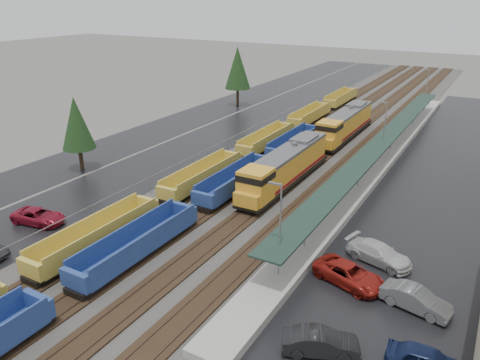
# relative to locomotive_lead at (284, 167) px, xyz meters

# --- Properties ---
(ballast_strip) EXTENTS (20.00, 160.00, 0.08)m
(ballast_strip) POSITION_rel_locomotive_lead_xyz_m (-2.00, 22.85, -2.28)
(ballast_strip) COLOR #302D2B
(ballast_strip) RESTS_ON ground
(trackbed) EXTENTS (14.60, 160.00, 0.22)m
(trackbed) POSITION_rel_locomotive_lead_xyz_m (-2.00, 22.85, -2.16)
(trackbed) COLOR black
(trackbed) RESTS_ON ground
(west_parking_lot) EXTENTS (10.00, 160.00, 0.02)m
(west_parking_lot) POSITION_rel_locomotive_lead_xyz_m (-17.00, 22.85, -2.31)
(west_parking_lot) COLOR black
(west_parking_lot) RESTS_ON ground
(west_road) EXTENTS (9.00, 160.00, 0.02)m
(west_road) POSITION_rel_locomotive_lead_xyz_m (-27.00, 22.85, -2.31)
(west_road) COLOR black
(west_road) RESTS_ON ground
(east_commuter_lot) EXTENTS (16.00, 100.00, 0.02)m
(east_commuter_lot) POSITION_rel_locomotive_lead_xyz_m (17.00, 12.85, -2.31)
(east_commuter_lot) COLOR black
(east_commuter_lot) RESTS_ON ground
(station_platform) EXTENTS (3.00, 80.00, 8.00)m
(station_platform) POSITION_rel_locomotive_lead_xyz_m (7.50, 12.86, -1.59)
(station_platform) COLOR #9E9B93
(station_platform) RESTS_ON ground
(chainlink_fence) EXTENTS (0.08, 160.04, 2.02)m
(chainlink_fence) POSITION_rel_locomotive_lead_xyz_m (-11.50, 21.29, -0.71)
(chainlink_fence) COLOR gray
(chainlink_fence) RESTS_ON ground
(tree_west_near) EXTENTS (3.96, 3.96, 9.00)m
(tree_west_near) POSITION_rel_locomotive_lead_xyz_m (-24.00, -7.15, 3.50)
(tree_west_near) COLOR #332316
(tree_west_near) RESTS_ON ground
(tree_west_far) EXTENTS (4.84, 4.84, 11.00)m
(tree_west_far) POSITION_rel_locomotive_lead_xyz_m (-25.00, 32.85, 4.80)
(tree_west_far) COLOR #332316
(tree_west_far) RESTS_ON ground
(locomotive_lead) EXTENTS (2.90, 19.13, 4.33)m
(locomotive_lead) POSITION_rel_locomotive_lead_xyz_m (0.00, 0.00, 0.00)
(locomotive_lead) COLOR black
(locomotive_lead) RESTS_ON ground
(locomotive_trail) EXTENTS (2.90, 19.13, 4.33)m
(locomotive_trail) POSITION_rel_locomotive_lead_xyz_m (0.00, 21.00, 0.00)
(locomotive_trail) COLOR black
(locomotive_trail) RESTS_ON ground
(well_string_yellow) EXTENTS (2.49, 109.13, 2.21)m
(well_string_yellow) POSITION_rel_locomotive_lead_xyz_m (-8.00, -4.25, -1.20)
(well_string_yellow) COLOR gold
(well_string_yellow) RESTS_ON ground
(well_string_blue) EXTENTS (2.58, 77.37, 2.29)m
(well_string_blue) POSITION_rel_locomotive_lead_xyz_m (-4.00, -19.63, -1.17)
(well_string_blue) COLOR navy
(well_string_blue) RESTS_ON ground
(parked_car_west_c) EXTENTS (3.24, 5.48, 1.43)m
(parked_car_west_c) POSITION_rel_locomotive_lead_xyz_m (-16.24, -19.59, -1.61)
(parked_car_west_c) COLOR maroon
(parked_car_west_c) RESTS_ON ground
(parked_car_east_a) EXTENTS (3.38, 4.92, 1.54)m
(parked_car_east_a) POSITION_rel_locomotive_lead_xyz_m (12.91, -22.63, -1.55)
(parked_car_east_a) COLOR black
(parked_car_east_a) RESTS_ON ground
(parked_car_east_b) EXTENTS (4.09, 6.02, 1.53)m
(parked_car_east_b) POSITION_rel_locomotive_lead_xyz_m (12.12, -14.66, -1.56)
(parked_car_east_b) COLOR maroon
(parked_car_east_b) RESTS_ON ground
(parked_car_east_c) EXTENTS (3.60, 5.83, 1.58)m
(parked_car_east_c) POSITION_rel_locomotive_lead_xyz_m (13.29, -10.60, -1.53)
(parked_car_east_c) COLOR silver
(parked_car_east_c) RESTS_ON ground
(parked_car_east_e) EXTENTS (2.58, 4.99, 1.56)m
(parked_car_east_e) POSITION_rel_locomotive_lead_xyz_m (17.03, -15.42, -1.54)
(parked_car_east_e) COLOR slate
(parked_car_east_e) RESTS_ON ground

